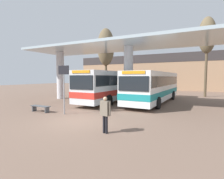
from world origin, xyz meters
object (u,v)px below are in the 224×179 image
at_px(transit_bus_center_bay, 155,86).
at_px(info_sign_platform, 64,80).
at_px(poplar_tree_behind_right, 207,36).
at_px(waiting_bench_near_pillar, 40,107).
at_px(transit_bus_left_bay, 115,85).
at_px(parked_car_street, 135,85).
at_px(poplar_tree_behind_left, 106,48).
at_px(pedestrian_waiting, 105,111).

bearing_deg(transit_bus_center_bay, info_sign_platform, 65.66).
relative_size(transit_bus_center_bay, poplar_tree_behind_right, 1.14).
xyz_separation_m(transit_bus_center_bay, waiting_bench_near_pillar, (-6.34, -8.84, -1.38)).
distance_m(transit_bus_left_bay, poplar_tree_behind_right, 13.89).
bearing_deg(parked_car_street, poplar_tree_behind_right, -25.68).
relative_size(poplar_tree_behind_left, poplar_tree_behind_right, 1.01).
xyz_separation_m(transit_bus_center_bay, poplar_tree_behind_right, (4.72, 8.02, 6.10)).
distance_m(waiting_bench_near_pillar, parked_car_street, 23.10).
bearing_deg(transit_bus_left_bay, poplar_tree_behind_right, -134.06).
xyz_separation_m(info_sign_platform, poplar_tree_behind_right, (8.95, 16.63, 5.44)).
bearing_deg(parked_car_street, info_sign_platform, -80.77).
xyz_separation_m(pedestrian_waiting, poplar_tree_behind_left, (-9.96, 17.97, 6.29)).
distance_m(info_sign_platform, parked_car_street, 23.06).
height_order(transit_bus_left_bay, pedestrian_waiting, transit_bus_left_bay).
relative_size(transit_bus_left_bay, pedestrian_waiting, 7.00).
bearing_deg(transit_bus_left_bay, transit_bus_center_bay, -167.69).
xyz_separation_m(transit_bus_left_bay, parked_car_street, (-2.97, 15.07, -0.70)).
distance_m(poplar_tree_behind_right, parked_car_street, 14.95).
bearing_deg(transit_bus_center_bay, pedestrian_waiting, 93.70).
bearing_deg(poplar_tree_behind_left, transit_bus_center_bay, -36.22).
bearing_deg(poplar_tree_behind_right, transit_bus_left_bay, -134.97).
height_order(pedestrian_waiting, parked_car_street, parked_car_street).
distance_m(pedestrian_waiting, parked_car_street, 26.25).
relative_size(waiting_bench_near_pillar, pedestrian_waiting, 0.99).
xyz_separation_m(pedestrian_waiting, poplar_tree_behind_right, (4.36, 18.96, 6.79)).
bearing_deg(pedestrian_waiting, waiting_bench_near_pillar, 174.20).
relative_size(transit_bus_left_bay, waiting_bench_near_pillar, 7.06).
distance_m(transit_bus_left_bay, transit_bus_center_bay, 4.20).
xyz_separation_m(poplar_tree_behind_right, parked_car_street, (-11.81, 6.22, -6.75)).
height_order(transit_bus_left_bay, parked_car_street, transit_bus_left_bay).
relative_size(transit_bus_center_bay, info_sign_platform, 3.49).
bearing_deg(waiting_bench_near_pillar, poplar_tree_behind_left, 101.63).
xyz_separation_m(waiting_bench_near_pillar, poplar_tree_behind_left, (-3.27, 15.87, 6.98)).
xyz_separation_m(waiting_bench_near_pillar, info_sign_platform, (2.11, 0.23, 2.04)).
bearing_deg(transit_bus_left_bay, pedestrian_waiting, 114.79).
bearing_deg(transit_bus_left_bay, parked_car_street, -77.93).
bearing_deg(poplar_tree_behind_right, info_sign_platform, -118.29).
bearing_deg(poplar_tree_behind_left, parked_car_street, 70.73).
bearing_deg(info_sign_platform, transit_bus_center_bay, 63.85).
xyz_separation_m(info_sign_platform, pedestrian_waiting, (4.59, -2.33, -1.35)).
height_order(waiting_bench_near_pillar, pedestrian_waiting, pedestrian_waiting).
relative_size(info_sign_platform, pedestrian_waiting, 1.99).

